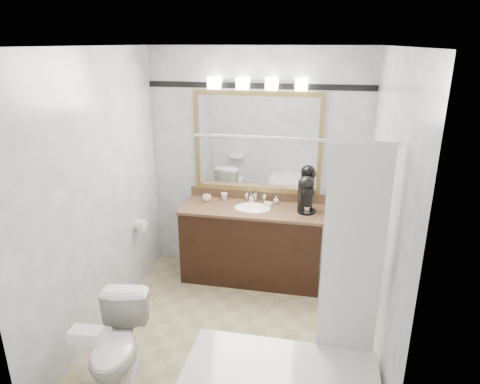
% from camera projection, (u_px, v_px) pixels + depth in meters
% --- Properties ---
extents(room, '(2.42, 2.62, 2.52)m').
position_uv_depth(room, '(231.00, 207.00, 3.51)').
color(room, tan).
rests_on(room, ground).
extents(vanity, '(1.53, 0.58, 0.97)m').
position_uv_depth(vanity, '(252.00, 242.00, 4.72)').
color(vanity, black).
rests_on(vanity, ground).
extents(mirror, '(1.40, 0.04, 1.10)m').
position_uv_depth(mirror, '(257.00, 143.00, 4.62)').
color(mirror, olive).
rests_on(mirror, room).
extents(vanity_light_bar, '(1.02, 0.14, 0.12)m').
position_uv_depth(vanity_light_bar, '(257.00, 83.00, 4.36)').
color(vanity_light_bar, silver).
rests_on(vanity_light_bar, room).
extents(accent_stripe, '(2.40, 0.01, 0.06)m').
position_uv_depth(accent_stripe, '(258.00, 86.00, 4.43)').
color(accent_stripe, black).
rests_on(accent_stripe, room).
extents(tp_roll, '(0.11, 0.12, 0.12)m').
position_uv_depth(tp_roll, '(141.00, 225.00, 4.52)').
color(tp_roll, white).
rests_on(tp_roll, room).
extents(toilet, '(0.49, 0.72, 0.68)m').
position_uv_depth(toilet, '(118.00, 346.00, 3.25)').
color(toilet, white).
rests_on(toilet, ground).
extents(tissue_box, '(0.22, 0.13, 0.09)m').
position_uv_depth(tissue_box, '(86.00, 335.00, 2.79)').
color(tissue_box, white).
rests_on(tissue_box, toilet).
extents(coffee_maker, '(0.20, 0.24, 0.37)m').
position_uv_depth(coffee_maker, '(306.00, 193.00, 4.45)').
color(coffee_maker, black).
rests_on(coffee_maker, vanity).
extents(cup_left, '(0.11, 0.11, 0.07)m').
position_uv_depth(cup_left, '(207.00, 198.00, 4.77)').
color(cup_left, white).
rests_on(cup_left, vanity).
extents(cup_right, '(0.08, 0.08, 0.07)m').
position_uv_depth(cup_right, '(224.00, 196.00, 4.82)').
color(cup_right, white).
rests_on(cup_right, vanity).
extents(soap_bottle_a, '(0.05, 0.06, 0.10)m').
position_uv_depth(soap_bottle_a, '(251.00, 199.00, 4.70)').
color(soap_bottle_a, white).
rests_on(soap_bottle_a, vanity).
extents(soap_bottle_b, '(0.07, 0.07, 0.08)m').
position_uv_depth(soap_bottle_b, '(276.00, 200.00, 4.70)').
color(soap_bottle_b, white).
rests_on(soap_bottle_b, vanity).
extents(soap_bar, '(0.10, 0.08, 0.03)m').
position_uv_depth(soap_bar, '(268.00, 204.00, 4.66)').
color(soap_bar, beige).
rests_on(soap_bar, vanity).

